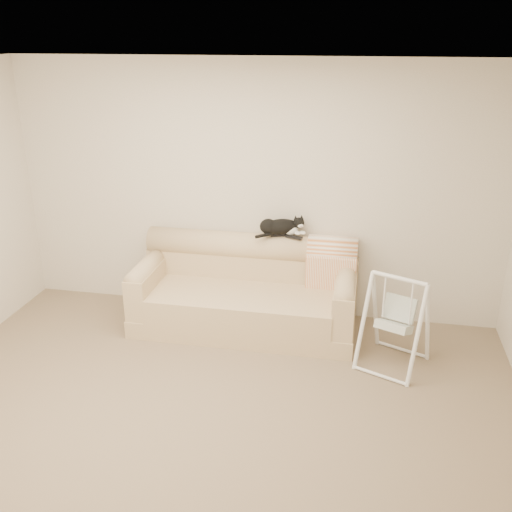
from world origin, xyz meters
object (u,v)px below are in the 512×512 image
Objects in this scene: sofa at (246,293)px; remote_a at (279,235)px; baby_swing at (396,321)px; tuxedo_cat at (281,227)px; remote_b at (294,237)px.

remote_a reaches higher than sofa.
tuxedo_cat is at bearing 147.70° from baby_swing.
remote_b is at bearing 24.22° from sofa.
remote_a reaches higher than remote_b.
baby_swing is at bearing -34.60° from remote_b.
remote_a is at bearing 167.51° from remote_b.
remote_a is 0.16m from remote_b.
remote_a is at bearing 147.89° from baby_swing.
remote_b is at bearing -12.77° from tuxedo_cat.
remote_a is 0.21× the size of baby_swing.
sofa is at bearing 161.36° from baby_swing.
baby_swing is (1.15, -0.72, -0.56)m from tuxedo_cat.
remote_b is 0.36× the size of tuxedo_cat.
remote_a is (0.30, 0.24, 0.56)m from sofa.
remote_b is at bearing 145.40° from baby_swing.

